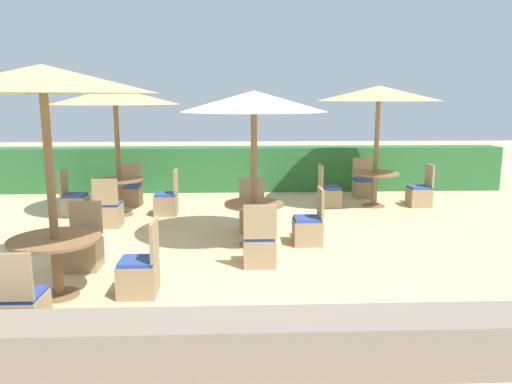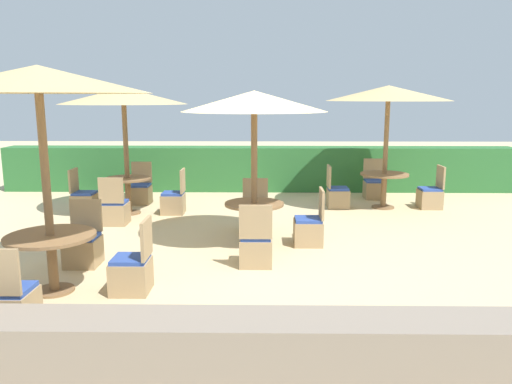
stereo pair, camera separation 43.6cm
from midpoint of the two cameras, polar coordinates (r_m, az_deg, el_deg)
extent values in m
plane|color=#D1BA8C|center=(7.55, -1.48, -7.60)|extent=(40.00, 40.00, 0.00)
cube|color=#2D6B33|center=(12.88, -1.89, 2.68)|extent=(13.00, 0.70, 1.12)
cube|color=gray|center=(4.57, -0.84, -17.05)|extent=(10.00, 0.56, 0.50)
cylinder|color=olive|center=(11.11, 12.49, 4.81)|extent=(0.10, 0.10, 2.54)
cone|color=tan|center=(11.05, 12.75, 10.96)|extent=(2.62, 2.62, 0.32)
cylinder|color=olive|center=(11.30, 12.23, -1.53)|extent=(0.48, 0.48, 0.03)
cylinder|color=olive|center=(11.24, 12.30, 0.19)|extent=(0.12, 0.12, 0.72)
cylinder|color=olive|center=(11.17, 12.38, 2.10)|extent=(1.03, 1.03, 0.04)
cube|color=tan|center=(11.53, 17.09, -0.58)|extent=(0.46, 0.46, 0.40)
cube|color=#2D4CA8|center=(11.49, 17.15, 0.52)|extent=(0.42, 0.42, 0.05)
cube|color=tan|center=(11.52, 18.21, 1.82)|extent=(0.04, 0.46, 0.48)
cube|color=tan|center=(12.24, 11.17, 0.33)|extent=(0.46, 0.46, 0.40)
cube|color=#2D4CA8|center=(12.20, 11.21, 1.37)|extent=(0.42, 0.42, 0.05)
cube|color=tan|center=(12.36, 11.03, 2.74)|extent=(0.46, 0.04, 0.48)
cube|color=tan|center=(11.06, 7.31, -0.66)|extent=(0.46, 0.46, 0.40)
cube|color=#2D4CA8|center=(11.02, 7.34, 0.49)|extent=(0.42, 0.42, 0.05)
cube|color=tan|center=(10.94, 6.28, 1.85)|extent=(0.04, 0.46, 0.48)
cylinder|color=olive|center=(6.38, -24.22, 0.38)|extent=(0.10, 0.10, 2.66)
cone|color=tan|center=(6.30, -25.12, 11.65)|extent=(2.59, 2.59, 0.32)
cylinder|color=olive|center=(6.72, -23.34, -10.73)|extent=(0.48, 0.48, 0.03)
cylinder|color=olive|center=(6.62, -23.56, -8.06)|extent=(0.12, 0.12, 0.69)
cylinder|color=olive|center=(6.51, -23.80, -5.01)|extent=(1.08, 1.08, 0.04)
cube|color=tan|center=(5.81, -27.24, -12.51)|extent=(0.46, 0.46, 0.40)
cube|color=#2D4CA8|center=(5.73, -27.44, -10.43)|extent=(0.42, 0.42, 0.05)
cube|color=tan|center=(5.47, -28.61, -8.59)|extent=(0.46, 0.04, 0.48)
cube|color=tan|center=(6.39, -15.24, -9.56)|extent=(0.46, 0.46, 0.40)
cube|color=#2D4CA8|center=(6.32, -15.34, -7.64)|extent=(0.42, 0.42, 0.05)
cube|color=tan|center=(6.19, -13.56, -5.36)|extent=(0.04, 0.46, 0.48)
cube|color=tan|center=(7.53, -20.68, -6.75)|extent=(0.46, 0.46, 0.40)
cube|color=#2D4CA8|center=(7.47, -20.80, -5.10)|extent=(0.42, 0.42, 0.05)
cube|color=tan|center=(7.60, -20.44, -2.75)|extent=(0.46, 0.04, 0.48)
cylinder|color=olive|center=(10.45, -16.66, 4.08)|extent=(0.10, 0.10, 2.48)
cone|color=tan|center=(10.38, -17.01, 10.45)|extent=(2.54, 2.54, 0.32)
cylinder|color=olive|center=(10.65, -16.31, -2.48)|extent=(0.48, 0.48, 0.03)
cylinder|color=olive|center=(10.58, -16.41, -0.68)|extent=(0.12, 0.12, 0.71)
cylinder|color=olive|center=(10.51, -16.51, 1.33)|extent=(0.94, 0.94, 0.04)
cube|color=tan|center=(10.89, -21.02, -1.48)|extent=(0.46, 0.46, 0.40)
cube|color=#2D4CA8|center=(10.85, -21.10, -0.32)|extent=(0.42, 0.42, 0.05)
cube|color=tan|center=(10.87, -22.24, 1.05)|extent=(0.04, 0.46, 0.48)
cube|color=tan|center=(11.53, -15.18, -0.48)|extent=(0.46, 0.46, 0.40)
cube|color=#2D4CA8|center=(11.49, -15.24, 0.62)|extent=(0.42, 0.42, 0.05)
cube|color=tan|center=(11.65, -15.08, 2.09)|extent=(0.46, 0.04, 0.48)
cube|color=tan|center=(10.43, -11.41, -1.48)|extent=(0.46, 0.46, 0.40)
cube|color=#2D4CA8|center=(10.39, -11.46, -0.27)|extent=(0.42, 0.42, 0.05)
cube|color=tan|center=(10.31, -10.36, 1.19)|extent=(0.04, 0.46, 0.48)
cube|color=tan|center=(9.78, -17.66, -2.60)|extent=(0.46, 0.46, 0.40)
cube|color=#2D4CA8|center=(9.73, -17.74, -1.31)|extent=(0.42, 0.42, 0.05)
cube|color=tan|center=(9.49, -18.16, -0.01)|extent=(0.46, 0.04, 0.48)
cylinder|color=olive|center=(7.91, -1.81, 2.21)|extent=(0.10, 0.10, 2.40)
cone|color=tan|center=(7.83, -1.86, 10.34)|extent=(2.28, 2.28, 0.32)
cylinder|color=olive|center=(8.18, -1.76, -6.03)|extent=(0.48, 0.48, 0.03)
cylinder|color=olive|center=(8.09, -1.78, -3.85)|extent=(0.12, 0.12, 0.67)
cylinder|color=olive|center=(8.01, -1.79, -1.39)|extent=(0.95, 0.95, 0.04)
cube|color=tan|center=(8.99, -1.84, -3.24)|extent=(0.46, 0.46, 0.40)
cube|color=#2D4CA8|center=(8.94, -1.85, -1.84)|extent=(0.42, 0.42, 0.05)
cube|color=tan|center=(9.09, -1.87, 0.08)|extent=(0.46, 0.04, 0.48)
cube|color=tan|center=(8.24, 4.37, -4.59)|extent=(0.46, 0.46, 0.40)
cube|color=#2D4CA8|center=(8.18, 4.39, -3.07)|extent=(0.42, 0.42, 0.05)
cube|color=tan|center=(8.15, 5.89, -1.24)|extent=(0.04, 0.46, 0.48)
cube|color=tan|center=(7.21, -1.36, -6.82)|extent=(0.46, 0.46, 0.40)
cube|color=#2D4CA8|center=(7.14, -1.37, -5.10)|extent=(0.42, 0.42, 0.05)
cube|color=tan|center=(6.87, -1.35, -3.46)|extent=(0.46, 0.04, 0.48)
camera|label=1|loc=(0.22, -91.58, -0.30)|focal=35.00mm
camera|label=2|loc=(0.22, 88.42, 0.30)|focal=35.00mm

